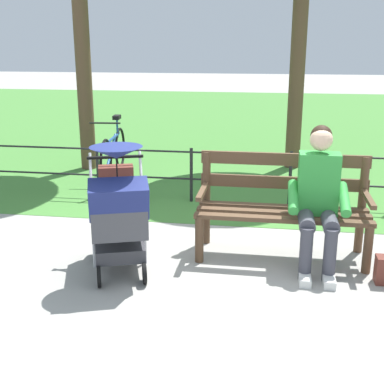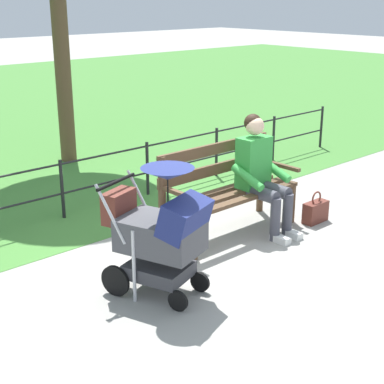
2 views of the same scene
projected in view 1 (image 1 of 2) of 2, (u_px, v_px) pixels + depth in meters
ground_plane at (227, 255)px, 4.92m from camera, size 60.00×60.00×0.00m
grass_lawn at (258, 121)px, 13.26m from camera, size 40.00×16.00×0.01m
park_bench at (283, 202)px, 4.81m from camera, size 1.60×0.60×0.96m
person_on_bench at (319, 195)px, 4.51m from camera, size 0.53×0.74×1.28m
stroller at (118, 208)px, 4.40m from camera, size 0.75×0.99×1.15m
park_fence at (280, 173)px, 6.29m from camera, size 8.68×0.04×0.70m
bicycle at (113, 152)px, 7.77m from camera, size 0.44×1.66×0.89m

